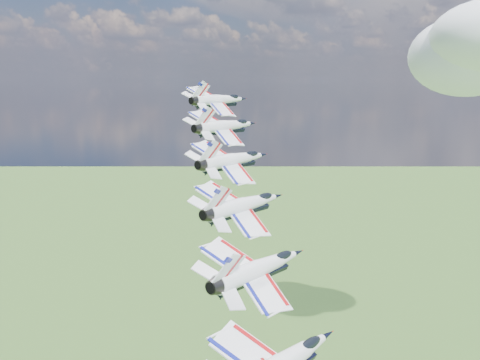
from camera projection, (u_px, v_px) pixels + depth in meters
The scene contains 5 objects.
jet_0 at pixel (220, 100), 91.27m from camera, with size 9.53×14.11×4.21m, color white, non-canonical shape.
jet_1 at pixel (227, 126), 81.05m from camera, with size 9.53×14.11×4.21m, color white, non-canonical shape.
jet_2 at pixel (235, 159), 70.83m from camera, with size 9.53×14.11×4.21m, color white, non-canonical shape.
jet_3 at pixel (246, 204), 60.62m from camera, with size 9.53×14.11×4.21m, color white, non-canonical shape.
jet_4 at pixel (261, 267), 50.40m from camera, with size 9.53×14.11×4.21m, color white, non-canonical shape.
Camera 1 is at (47.26, -60.20, 158.93)m, focal length 40.00 mm.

